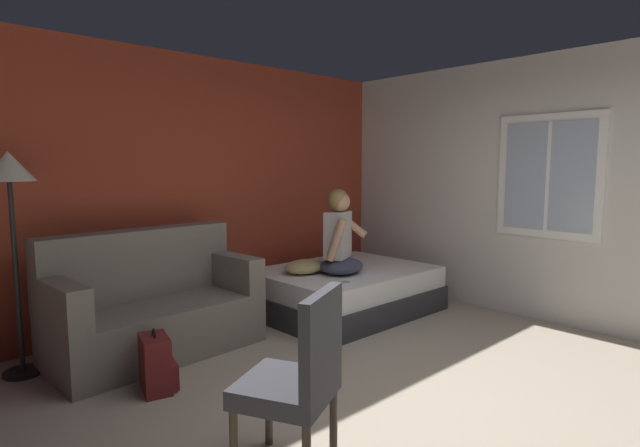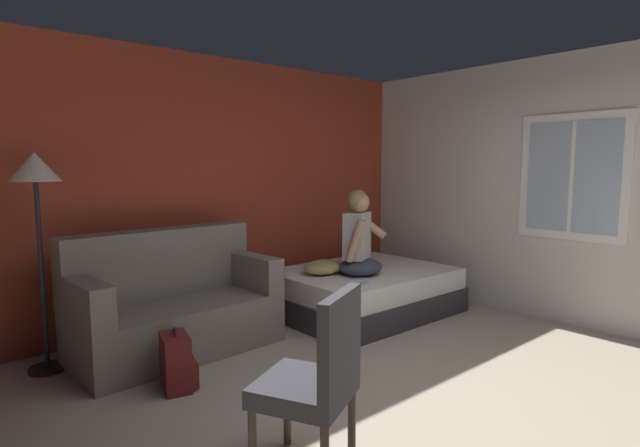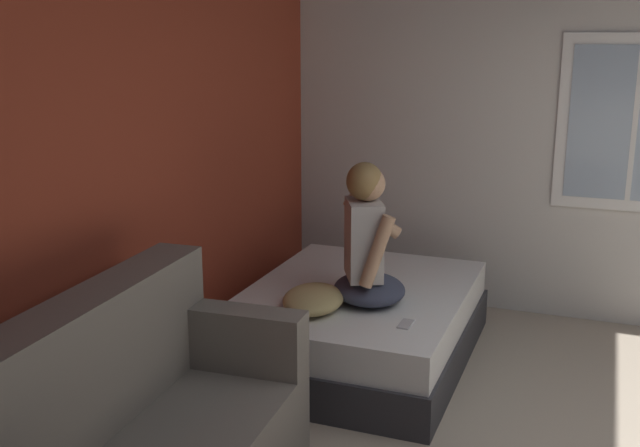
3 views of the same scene
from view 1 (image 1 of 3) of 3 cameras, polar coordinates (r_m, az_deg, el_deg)
name	(u,v)px [view 1 (image 1 of 3)]	position (r m, az deg, el deg)	size (l,w,h in m)	color
ground_plane	(433,419)	(3.46, 12.79, -20.96)	(40.00, 40.00, 0.00)	tan
wall_back_accent	(192,189)	(5.36, -14.44, 3.85)	(10.06, 0.16, 2.70)	#993823
wall_side_with_window	(594,191)	(5.45, 28.81, 3.29)	(0.19, 7.26, 2.70)	silver
bed	(345,291)	(5.49, 2.85, -7.66)	(1.84, 1.41, 0.48)	#2D2D33
couch	(153,307)	(4.54, -18.57, -9.02)	(1.74, 0.91, 1.04)	slate
side_chair	(298,376)	(2.65, -2.54, -17.00)	(0.62, 0.62, 0.98)	#382D23
person_seated	(340,239)	(5.14, 2.27, -1.82)	(0.66, 0.62, 0.88)	#383D51
backpack	(157,364)	(3.85, -18.16, -15.06)	(0.29, 0.34, 0.46)	maroon
throw_pillow	(305,266)	(5.19, -1.76, -4.93)	(0.48, 0.36, 0.14)	tan
cell_phone	(343,283)	(4.78, 2.59, -6.77)	(0.07, 0.14, 0.01)	#B7B7BC
floor_lamp	(10,188)	(4.32, -31.92, 3.45)	(0.36, 0.36, 1.70)	black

